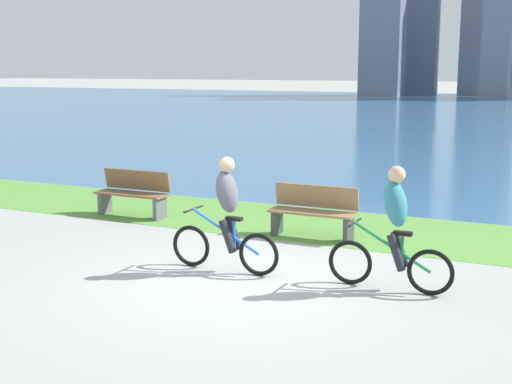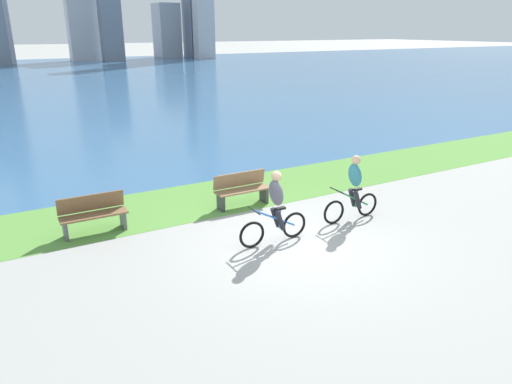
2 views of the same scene
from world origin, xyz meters
name	(u,v)px [view 2 (image 2 of 2)]	position (x,y,z in m)	size (l,w,h in m)	color
ground_plane	(294,243)	(0.00, 0.00, 0.00)	(300.00, 300.00, 0.00)	#9E9E99
grass_strip_bayside	(224,195)	(0.00, 3.58, 0.00)	(120.00, 2.83, 0.01)	#59933D
bay_water_surface	(55,80)	(0.00, 39.46, 0.00)	(300.00, 68.95, 0.00)	#386693
cyclist_lead	(275,207)	(-0.35, 0.24, 0.83)	(1.70, 0.52, 1.65)	black
cyclist_trailing	(354,188)	(2.01, 0.42, 0.83)	(1.67, 0.52, 1.64)	black
bench_near_path	(93,214)	(-3.74, 2.75, 0.45)	(1.50, 0.47, 0.90)	brown
bench_far_along_path	(242,189)	(0.08, 2.62, 0.45)	(1.50, 0.47, 0.90)	olive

